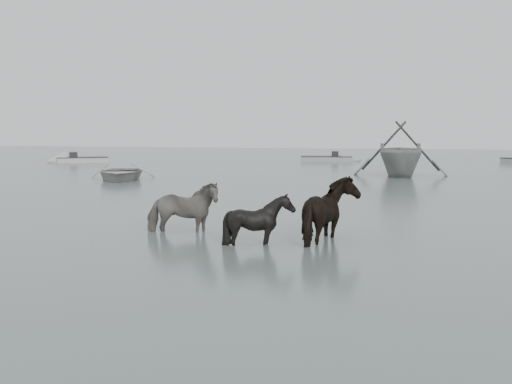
# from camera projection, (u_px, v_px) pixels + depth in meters

# --- Properties ---
(ground) EXTENTS (140.00, 140.00, 0.00)m
(ground) POSITION_uv_depth(u_px,v_px,m) (242.00, 259.00, 11.46)
(ground) COLOR #4E5C58
(ground) RESTS_ON ground
(pony_pinto) EXTENTS (1.81, 1.13, 1.42)m
(pony_pinto) POSITION_uv_depth(u_px,v_px,m) (182.00, 201.00, 14.37)
(pony_pinto) COLOR black
(pony_pinto) RESTS_ON ground
(pony_dark) EXTENTS (1.78, 1.95, 1.64)m
(pony_dark) POSITION_uv_depth(u_px,v_px,m) (333.00, 202.00, 13.28)
(pony_dark) COLOR black
(pony_dark) RESTS_ON ground
(pony_black) EXTENTS (1.44, 1.36, 1.28)m
(pony_black) POSITION_uv_depth(u_px,v_px,m) (259.00, 213.00, 12.87)
(pony_black) COLOR black
(pony_black) RESTS_ON ground
(rowboat_lead) EXTENTS (4.36, 5.03, 0.87)m
(rowboat_lead) POSITION_uv_depth(u_px,v_px,m) (120.00, 170.00, 29.74)
(rowboat_lead) COLOR #AEAEA9
(rowboat_lead) RESTS_ON ground
(rowboat_trail) EXTENTS (5.16, 5.85, 2.90)m
(rowboat_trail) POSITION_uv_depth(u_px,v_px,m) (401.00, 147.00, 32.08)
(rowboat_trail) COLOR gray
(rowboat_trail) RESTS_ON ground
(skiff_outer) EXTENTS (4.90, 4.18, 0.75)m
(skiff_outer) POSITION_uv_depth(u_px,v_px,m) (82.00, 157.00, 45.91)
(skiff_outer) COLOR beige
(skiff_outer) RESTS_ON ground
(skiff_far) EXTENTS (5.36, 2.33, 0.75)m
(skiff_far) POSITION_uv_depth(u_px,v_px,m) (327.00, 156.00, 47.50)
(skiff_far) COLOR #9C9E9C
(skiff_far) RESTS_ON ground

